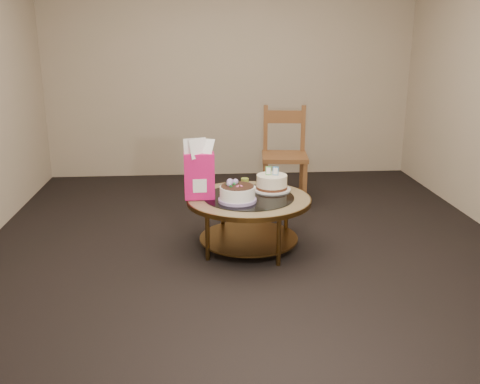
{
  "coord_description": "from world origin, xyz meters",
  "views": [
    {
      "loc": [
        -0.39,
        -4.15,
        1.75
      ],
      "look_at": [
        -0.07,
        0.02,
        0.49
      ],
      "focal_mm": 40.0,
      "sensor_mm": 36.0,
      "label": 1
    }
  ],
  "objects": [
    {
      "name": "coffee_table",
      "position": [
        0.0,
        -0.0,
        0.38
      ],
      "size": [
        1.02,
        1.02,
        0.46
      ],
      "color": "brown",
      "rests_on": "ground"
    },
    {
      "name": "ground",
      "position": [
        0.0,
        0.0,
        0.0
      ],
      "size": [
        5.0,
        5.0,
        0.0
      ],
      "primitive_type": "plane",
      "color": "black",
      "rests_on": "ground"
    },
    {
      "name": "cream_cake",
      "position": [
        0.21,
        0.18,
        0.52
      ],
      "size": [
        0.32,
        0.32,
        0.2
      ],
      "rotation": [
        0.0,
        0.0,
        -0.21
      ],
      "color": "white",
      "rests_on": "coffee_table"
    },
    {
      "name": "decorated_cake",
      "position": [
        -0.1,
        -0.11,
        0.52
      ],
      "size": [
        0.3,
        0.3,
        0.18
      ],
      "rotation": [
        0.0,
        0.0,
        -0.09
      ],
      "color": "#A188C0",
      "rests_on": "coffee_table"
    },
    {
      "name": "gift_bag",
      "position": [
        -0.4,
        0.0,
        0.7
      ],
      "size": [
        0.24,
        0.18,
        0.48
      ],
      "rotation": [
        0.0,
        0.0,
        0.03
      ],
      "color": "#E01568",
      "rests_on": "coffee_table"
    },
    {
      "name": "dining_chair",
      "position": [
        0.5,
        1.29,
        0.51
      ],
      "size": [
        0.51,
        0.51,
        1.01
      ],
      "rotation": [
        0.0,
        0.0,
        -0.11
      ],
      "color": "brown",
      "rests_on": "ground"
    },
    {
      "name": "room_walls",
      "position": [
        0.0,
        0.0,
        1.54
      ],
      "size": [
        4.52,
        5.02,
        2.61
      ],
      "color": "tan",
      "rests_on": "ground"
    },
    {
      "name": "pillar_candle",
      "position": [
        -0.01,
        0.25,
        0.49
      ],
      "size": [
        0.13,
        0.13,
        0.1
      ],
      "rotation": [
        0.0,
        0.0,
        0.05
      ],
      "color": "tan",
      "rests_on": "coffee_table"
    }
  ]
}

